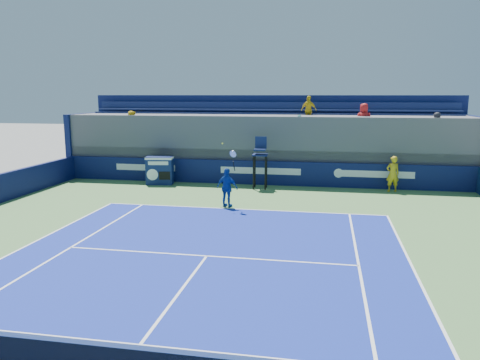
% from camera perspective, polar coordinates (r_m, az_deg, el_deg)
% --- Properties ---
extents(ball_person, '(0.67, 0.51, 1.66)m').
position_cam_1_polar(ball_person, '(22.63, 18.12, 0.71)').
color(ball_person, gold).
rests_on(ball_person, apron).
extents(back_hoarding, '(20.40, 0.21, 1.20)m').
position_cam_1_polar(back_hoarding, '(23.26, 2.51, 0.87)').
color(back_hoarding, '#0C1344').
rests_on(back_hoarding, ground).
extents(match_clock, '(1.41, 0.91, 1.40)m').
position_cam_1_polar(match_clock, '(23.68, -9.76, 1.25)').
color(match_clock, '#101D50').
rests_on(match_clock, ground).
extents(umpire_chair, '(0.72, 0.72, 2.48)m').
position_cam_1_polar(umpire_chair, '(22.18, 2.49, 2.83)').
color(umpire_chair, black).
rests_on(umpire_chair, ground).
extents(tennis_player, '(0.98, 0.65, 2.57)m').
position_cam_1_polar(tennis_player, '(18.58, -1.57, -0.92)').
color(tennis_player, '#133E9A').
rests_on(tennis_player, apron).
extents(stadium_seating, '(21.00, 4.05, 4.40)m').
position_cam_1_polar(stadium_seating, '(25.10, 3.19, 4.43)').
color(stadium_seating, '#505055').
rests_on(stadium_seating, ground).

